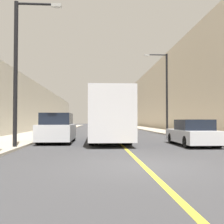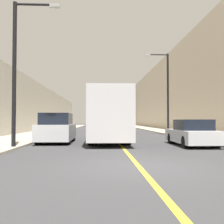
{
  "view_description": "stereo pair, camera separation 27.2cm",
  "coord_description": "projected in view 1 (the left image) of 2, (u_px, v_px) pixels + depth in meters",
  "views": [
    {
      "loc": [
        -1.46,
        -7.96,
        1.4
      ],
      "look_at": [
        -0.29,
        11.2,
        2.01
      ],
      "focal_mm": 42.0,
      "sensor_mm": 36.0,
      "label": 1
    },
    {
      "loc": [
        -1.19,
        -7.97,
        1.4
      ],
      "look_at": [
        -0.29,
        11.2,
        2.01
      ],
      "focal_mm": 42.0,
      "sensor_mm": 36.0,
      "label": 2
    }
  ],
  "objects": [
    {
      "name": "ground_plane",
      "position": [
        144.0,
        166.0,
        7.98
      ],
      "size": [
        200.0,
        200.0,
        0.0
      ],
      "primitive_type": "plane",
      "color": "#38383A"
    },
    {
      "name": "sidewalk_left",
      "position": [
        57.0,
        130.0,
        37.48
      ],
      "size": [
        3.94,
        72.0,
        0.12
      ],
      "primitive_type": "cube",
      "color": "#A89E8C",
      "rests_on": "ground"
    },
    {
      "name": "sidewalk_right",
      "position": [
        154.0,
        129.0,
        38.35
      ],
      "size": [
        3.94,
        72.0,
        0.12
      ],
      "primitive_type": "cube",
      "color": "#A89E8C",
      "rests_on": "ground"
    },
    {
      "name": "building_row_left",
      "position": [
        29.0,
        108.0,
        37.34
      ],
      "size": [
        4.0,
        72.0,
        6.24
      ],
      "primitive_type": "cube",
      "color": "#B7B2A3",
      "rests_on": "ground"
    },
    {
      "name": "building_row_right",
      "position": [
        181.0,
        91.0,
        38.77
      ],
      "size": [
        4.0,
        72.0,
        11.53
      ],
      "primitive_type": "cube",
      "color": "beige",
      "rests_on": "ground"
    },
    {
      "name": "road_center_line",
      "position": [
        106.0,
        130.0,
        37.91
      ],
      "size": [
        0.16,
        72.0,
        0.01
      ],
      "primitive_type": "cube",
      "color": "gold",
      "rests_on": "ground"
    },
    {
      "name": "bus",
      "position": [
        108.0,
        116.0,
        18.23
      ],
      "size": [
        2.42,
        11.09,
        3.21
      ],
      "color": "silver",
      "rests_on": "ground"
    },
    {
      "name": "parked_suv_left",
      "position": [
        57.0,
        129.0,
        16.32
      ],
      "size": [
        1.99,
        4.41,
        1.84
      ],
      "color": "silver",
      "rests_on": "ground"
    },
    {
      "name": "car_right_near",
      "position": [
        193.0,
        134.0,
        14.56
      ],
      "size": [
        1.88,
        4.35,
        1.44
      ],
      "color": "silver",
      "rests_on": "ground"
    },
    {
      "name": "street_lamp_left",
      "position": [
        20.0,
        64.0,
        12.89
      ],
      "size": [
        2.32,
        0.24,
        7.18
      ],
      "color": "black",
      "rests_on": "sidewalk_left"
    },
    {
      "name": "street_lamp_right",
      "position": [
        165.0,
        88.0,
        25.45
      ],
      "size": [
        2.32,
        0.24,
        7.77
      ],
      "color": "black",
      "rests_on": "sidewalk_right"
    }
  ]
}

